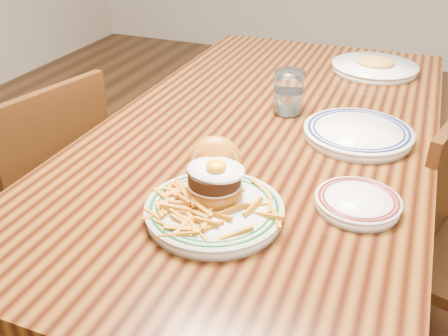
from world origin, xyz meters
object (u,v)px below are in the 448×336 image
at_px(chair_left, 45,195).
at_px(side_plate, 358,202).
at_px(main_plate, 214,197).
at_px(table, 268,154).

distance_m(chair_left, side_plate, 1.04).
relative_size(main_plate, side_plate, 1.69).
xyz_separation_m(table, main_plate, (0.02, -0.43, 0.12)).
bearing_deg(main_plate, table, 71.71).
bearing_deg(side_plate, chair_left, 147.94).
relative_size(table, main_plate, 5.60).
distance_m(table, main_plate, 0.45).
height_order(chair_left, side_plate, chair_left).
bearing_deg(main_plate, chair_left, 136.84).
relative_size(chair_left, main_plate, 2.89).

